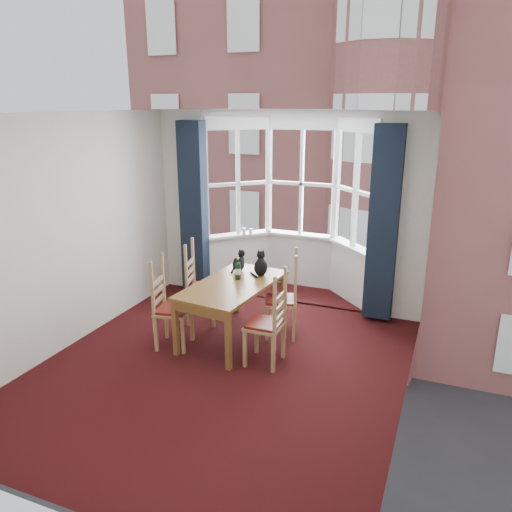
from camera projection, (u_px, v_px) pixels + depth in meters
The scene contains 22 objects.
floor at pixel (220, 370), 5.65m from camera, with size 4.50×4.50×0.00m, color black.
ceiling at pixel (214, 113), 4.82m from camera, with size 4.50×4.50×0.00m, color white.
wall_left at pixel (67, 233), 5.95m from camera, with size 4.50×4.50×0.00m, color silver.
wall_right at pixel (415, 275), 4.52m from camera, with size 4.50×4.50×0.00m, color silver.
wall_near at pixel (64, 343), 3.24m from camera, with size 4.00×4.00×0.00m, color silver.
wall_back_pier_left at pixel (186, 202), 7.82m from camera, with size 0.70×0.12×2.80m, color silver.
wall_back_pier_right at pixel (403, 220), 6.64m from camera, with size 0.70×0.12×2.80m, color silver.
bay_window at pixel (296, 204), 7.68m from camera, with size 2.76×0.94×2.80m.
curtain_left at pixel (194, 208), 7.59m from camera, with size 0.38×0.22×2.60m, color black.
curtain_right at pixel (383, 225), 6.58m from camera, with size 0.38×0.22×2.60m, color black.
dining_table at pixel (233, 289), 6.24m from camera, with size 0.99×1.62×0.74m.
chair_left_near at pixel (166, 310), 6.09m from camera, with size 0.48×0.49×0.92m.
chair_left_far at pixel (197, 289), 6.79m from camera, with size 0.49×0.50×0.92m.
chair_right_near at pixel (272, 326), 5.64m from camera, with size 0.40×0.42×0.92m.
chair_right_far at pixel (288, 301), 6.36m from camera, with size 0.51×0.52×0.92m.
cat_left at pixel (239, 263), 6.64m from camera, with size 0.19×0.24×0.30m.
cat_right at pixel (261, 266), 6.48m from camera, with size 0.24×0.28×0.33m.
wine_bottle at pixel (238, 270), 6.32m from camera, with size 0.07×0.07×0.28m.
candle_tall at pixel (244, 231), 7.97m from camera, with size 0.06×0.06×0.11m, color white.
candle_short at pixel (251, 232), 7.96m from camera, with size 0.06×0.06×0.10m, color white.
street at pixel (417, 231), 35.99m from camera, with size 80.00×80.00×0.00m, color #333335.
tenement_building at pixel (393, 141), 17.59m from camera, with size 18.40×7.80×15.20m.
Camera 1 is at (2.26, -4.50, 2.90)m, focal length 35.00 mm.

